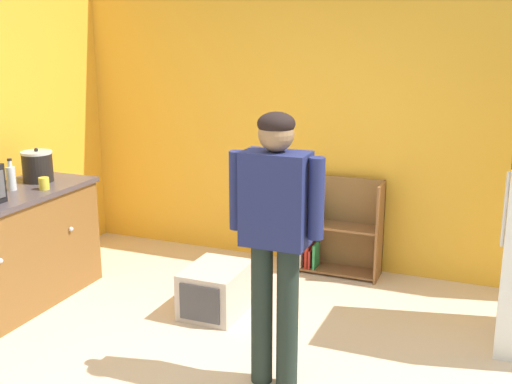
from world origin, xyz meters
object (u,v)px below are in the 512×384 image
(standing_person, at_px, (275,227))
(yellow_cup, at_px, (44,184))
(clear_bottle, at_px, (11,177))
(bookshelf, at_px, (329,231))
(crock_pot, at_px, (37,166))
(pet_carrier, at_px, (216,290))

(standing_person, distance_m, yellow_cup, 2.16)
(clear_bottle, xyz_separation_m, yellow_cup, (0.22, 0.11, -0.05))
(bookshelf, distance_m, crock_pot, 2.52)
(bookshelf, height_order, pet_carrier, bookshelf)
(crock_pot, bearing_deg, standing_person, -17.23)
(pet_carrier, relative_size, clear_bottle, 2.24)
(standing_person, bearing_deg, bookshelf, 96.02)
(pet_carrier, height_order, crock_pot, crock_pot)
(pet_carrier, distance_m, crock_pot, 1.77)
(clear_bottle, bearing_deg, pet_carrier, 13.17)
(bookshelf, relative_size, clear_bottle, 3.46)
(bookshelf, xyz_separation_m, standing_person, (0.20, -1.93, 0.63))
(bookshelf, height_order, yellow_cup, yellow_cup)
(bookshelf, relative_size, standing_person, 0.51)
(clear_bottle, bearing_deg, standing_person, -10.16)
(standing_person, distance_m, pet_carrier, 1.37)
(bookshelf, distance_m, standing_person, 2.04)
(standing_person, relative_size, yellow_cup, 17.54)
(crock_pot, height_order, clear_bottle, crock_pot)
(bookshelf, distance_m, clear_bottle, 2.67)
(bookshelf, distance_m, yellow_cup, 2.43)
(standing_person, relative_size, clear_bottle, 6.77)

